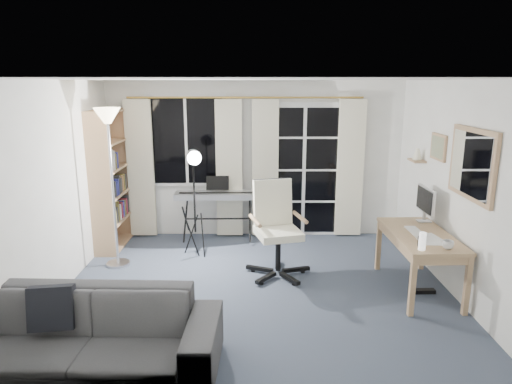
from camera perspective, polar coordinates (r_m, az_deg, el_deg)
floor at (r=5.50m, az=0.00°, el=-12.05°), size 4.50×4.00×0.02m
window at (r=7.07m, az=-8.69°, el=6.34°), size 1.20×0.08×1.40m
french_door at (r=7.11m, az=5.98°, el=2.59°), size 1.32×0.09×2.11m
curtains at (r=6.96m, az=-1.22°, el=3.00°), size 3.60×0.07×2.13m
bookshelf at (r=6.89m, az=-18.04°, el=0.99°), size 0.32×0.93×2.00m
torchiere_lamp at (r=6.02m, az=-17.90°, el=6.17°), size 0.34×0.34×2.07m
keyboard_piano at (r=6.89m, az=-4.85°, el=-0.52°), size 1.28×0.63×0.92m
studio_light at (r=6.15m, az=-7.77°, el=2.75°), size 0.33×0.33×1.53m
office_chair at (r=5.73m, az=2.39°, el=-3.43°), size 0.82×0.80×1.19m
desk at (r=5.57m, az=19.82°, el=-5.72°), size 0.67×1.30×0.69m
monitor at (r=5.95m, az=20.42°, el=-1.08°), size 0.17×0.50×0.43m
desk_clutter at (r=5.38m, az=19.99°, el=-7.14°), size 0.40×0.79×0.88m
mug at (r=5.13m, az=22.89°, el=-5.98°), size 0.12×0.09×0.11m
wall_mirror at (r=5.20m, az=25.37°, el=3.18°), size 0.04×0.94×0.74m
framed_print at (r=6.01m, az=21.84°, el=5.23°), size 0.03×0.42×0.32m
wall_shelf at (r=6.47m, az=19.50°, el=4.24°), size 0.16×0.30×0.18m
sofa at (r=4.17m, az=-20.70°, el=-15.05°), size 2.23×0.73×0.86m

